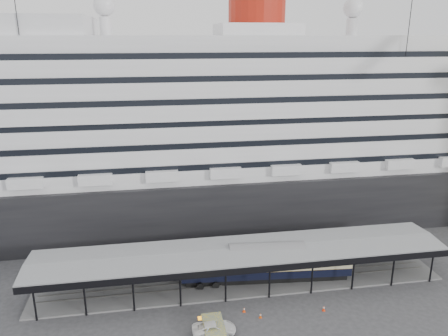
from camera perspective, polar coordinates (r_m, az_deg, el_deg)
The scene contains 8 objects.
ground at distance 58.59m, azimuth 3.29°, elevation -17.24°, with size 200.00×200.00×0.00m, color #343436.
cruise_ship at distance 81.29m, azimuth -1.48°, elevation 6.62°, with size 130.00×30.00×43.90m.
platform_canopy at distance 61.48m, azimuth 2.27°, elevation -12.85°, with size 56.00×9.18×5.30m.
port_truck at distance 53.28m, azimuth -1.30°, elevation -20.23°, with size 2.33×5.04×1.40m, color white.
pullman_carriage at distance 62.02m, azimuth 5.55°, elevation -12.19°, with size 23.65×4.96×23.05m.
traffic_cone_left at distance 56.06m, azimuth 4.79°, elevation -18.63°, with size 0.39×0.39×0.66m.
traffic_cone_mid at distance 56.91m, azimuth 2.63°, elevation -17.99°, with size 0.35×0.35×0.66m.
traffic_cone_right at distance 58.37m, azimuth 12.90°, elevation -17.41°, with size 0.48×0.48×0.73m.
Camera 1 is at (-11.23, -47.18, 32.88)m, focal length 35.00 mm.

